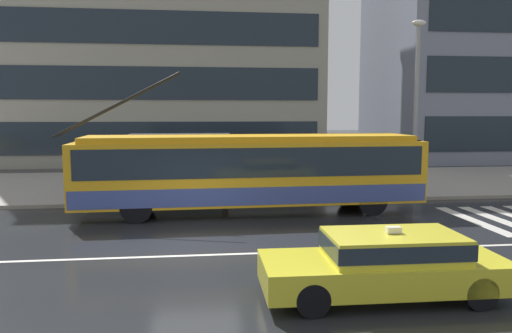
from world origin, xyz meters
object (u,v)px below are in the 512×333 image
Objects in this scene: bus_shelter at (180,148)px; taxi_oncoming_near at (387,262)px; trolleybus at (251,170)px; street_lamp at (417,93)px; pedestrian_at_shelter at (141,157)px; pedestrian_approaching_curb at (223,156)px.

taxi_oncoming_near is at bearing -70.24° from bus_shelter.
trolleybus is 1.76× the size of street_lamp.
taxi_oncoming_near is at bearing -78.01° from trolleybus.
bus_shelter is (-2.61, 3.87, 0.50)m from trolleybus.
pedestrian_at_shelter is 3.40m from pedestrian_approaching_curb.
street_lamp is at bearing 63.30° from taxi_oncoming_near.
bus_shelter is 2.12× the size of pedestrian_approaching_curb.
taxi_oncoming_near is at bearing -63.20° from pedestrian_at_shelter.
pedestrian_at_shelter is at bearing 177.24° from pedestrian_approaching_curb.
trolleybus is at bearing -160.48° from street_lamp.
street_lamp reaches higher than taxi_oncoming_near.
bus_shelter reaches higher than pedestrian_at_shelter.
trolleybus reaches higher than taxi_oncoming_near.
trolleybus is at bearing 101.99° from taxi_oncoming_near.
pedestrian_approaching_curb is 8.47m from street_lamp.
pedestrian_approaching_curb is (-0.80, 3.32, 0.21)m from trolleybus.
pedestrian_approaching_curb is (3.39, -0.16, 0.02)m from pedestrian_at_shelter.
street_lamp reaches higher than trolleybus.
taxi_oncoming_near is (1.76, -8.30, -0.83)m from trolleybus.
street_lamp is (7.22, 2.56, 2.83)m from trolleybus.
bus_shelter is 1.66m from pedestrian_at_shelter.
trolleybus is 8.17m from street_lamp.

